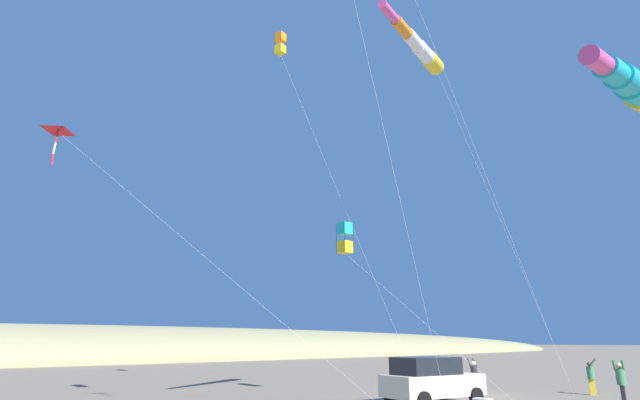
% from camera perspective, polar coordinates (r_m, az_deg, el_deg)
% --- Properties ---
extents(ground_plane, '(600.00, 600.00, 0.00)m').
position_cam_1_polar(ground_plane, '(26.05, 16.33, -21.05)').
color(ground_plane, '#756654').
extents(dune_ridge_grassy, '(28.00, 240.00, 8.97)m').
position_cam_1_polar(dune_ridge_grassy, '(72.82, -24.54, -16.72)').
color(dune_ridge_grassy, '#938E60').
rests_on(dune_ridge_grassy, ground_plane).
extents(parked_car, '(2.56, 4.52, 1.85)m').
position_cam_1_polar(parked_car, '(21.81, 12.87, -19.84)').
color(parked_car, beige).
rests_on(parked_car, ground_plane).
extents(person_adult_flyer, '(0.48, 0.59, 1.78)m').
position_cam_1_polar(person_adult_flyer, '(24.57, 31.77, -17.44)').
color(person_adult_flyer, '#232328').
rests_on(person_adult_flyer, ground_plane).
extents(person_child_green_jacket, '(0.59, 0.54, 1.66)m').
position_cam_1_polar(person_child_green_jacket, '(26.68, 17.60, -18.86)').
color(person_child_green_jacket, '#335199').
rests_on(person_child_green_jacket, ground_plane).
extents(person_child_grey_jacket, '(0.59, 0.53, 1.68)m').
position_cam_1_polar(person_child_grey_jacket, '(28.22, 29.14, -17.44)').
color(person_child_grey_jacket, gold).
rests_on(person_child_grey_jacket, ground_plane).
extents(kite_box_orange_high_right, '(6.47, 4.10, 8.17)m').
position_cam_1_polar(kite_box_orange_high_right, '(24.32, 2.92, -4.48)').
color(kite_box_orange_high_right, '#1EB7C6').
rests_on(kite_box_orange_high_right, ground_plane).
extents(kite_delta_small_distant, '(10.26, 11.65, 12.13)m').
position_cam_1_polar(kite_delta_small_distant, '(26.01, -28.24, 7.02)').
color(kite_delta_small_distant, red).
rests_on(kite_delta_small_distant, ground_plane).
extents(kite_windsock_purple_drifting, '(2.83, 14.96, 15.66)m').
position_cam_1_polar(kite_windsock_purple_drifting, '(22.99, 11.67, 16.93)').
color(kite_windsock_purple_drifting, yellow).
rests_on(kite_windsock_purple_drifting, ground_plane).
extents(kite_windsock_white_trailing, '(4.28, 14.42, 7.60)m').
position_cam_1_polar(kite_windsock_white_trailing, '(10.86, 32.73, 11.20)').
color(kite_windsock_white_trailing, yellow).
rests_on(kite_windsock_white_trailing, ground_plane).
extents(kite_box_checkered_midright, '(6.61, 4.66, 21.19)m').
position_cam_1_polar(kite_box_checkered_midright, '(32.25, -4.63, 17.71)').
color(kite_box_checkered_midright, orange).
rests_on(kite_box_checkered_midright, ground_plane).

